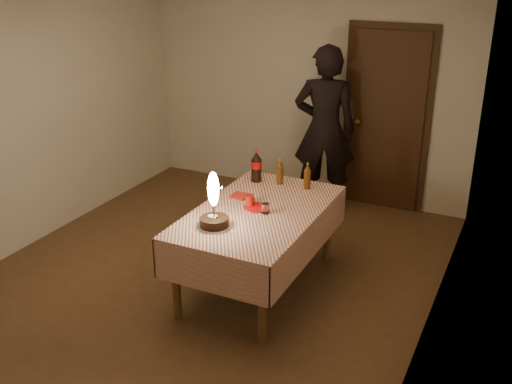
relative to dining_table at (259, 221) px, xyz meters
The scene contains 12 objects.
ground 0.84m from the dining_table, 168.32° to the left, with size 4.00×4.50×0.01m, color brown.
room_shell 1.12m from the dining_table, 159.21° to the left, with size 4.04×4.54×2.62m.
dining_table is the anchor object (origin of this frame).
birthday_cake 0.54m from the dining_table, 112.10° to the right, with size 0.30×0.30×0.47m.
red_plate 0.12m from the dining_table, 137.52° to the left, with size 0.22×0.22×0.01m, color red.
red_cup 0.19m from the dining_table, 155.09° to the left, with size 0.08×0.08×0.10m, color #AB100B.
clear_cup 0.17m from the dining_table, 23.05° to the right, with size 0.07×0.07×0.09m, color white.
napkin_stack 0.36m from the dining_table, 146.02° to the left, with size 0.15×0.15×0.02m, color #B02014.
cola_bottle 0.74m from the dining_table, 117.49° to the left, with size 0.10×0.10×0.32m.
amber_bottle_left 0.69m from the dining_table, 97.60° to the left, with size 0.06×0.06×0.25m.
amber_bottle_right 0.72m from the dining_table, 73.74° to the left, with size 0.06×0.06×0.25m.
photographer 1.98m from the dining_table, 93.28° to the left, with size 0.79×0.63×1.92m.
Camera 1 is at (2.56, -4.37, 2.87)m, focal length 42.00 mm.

